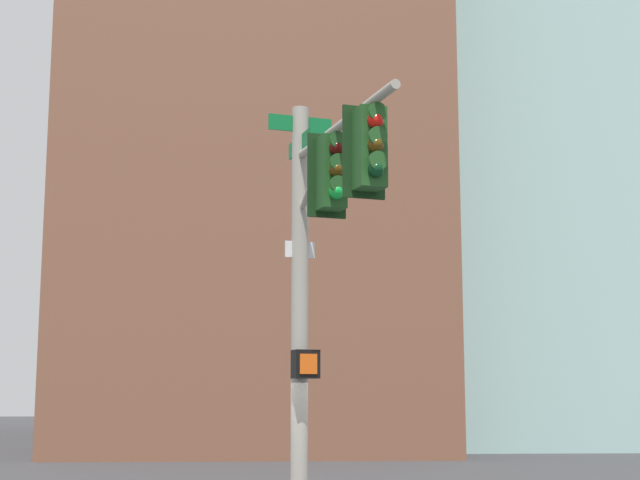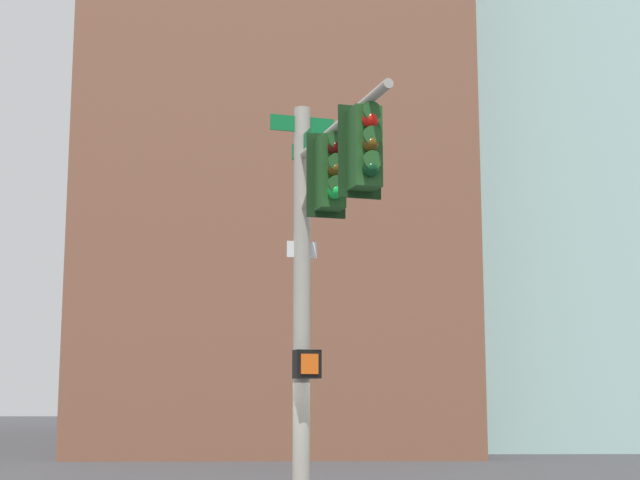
{
  "view_description": "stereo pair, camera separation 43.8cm",
  "coord_description": "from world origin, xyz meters",
  "views": [
    {
      "loc": [
        14.4,
        -0.24,
        2.31
      ],
      "look_at": [
        1.33,
        0.54,
        4.43
      ],
      "focal_mm": 54.24,
      "sensor_mm": 36.0,
      "label": 1
    },
    {
      "loc": [
        14.42,
        0.2,
        2.31
      ],
      "look_at": [
        1.33,
        0.54,
        4.43
      ],
      "focal_mm": 54.24,
      "sensor_mm": 36.0,
      "label": 2
    }
  ],
  "objects": [
    {
      "name": "signal_pole_assembly",
      "position": [
        1.37,
        0.56,
        4.28
      ],
      "size": [
        3.95,
        1.5,
        6.57
      ],
      "rotation": [
        0.0,
        0.0,
        0.27
      ],
      "color": "#9E998C",
      "rests_on": "ground_plane"
    },
    {
      "name": "building_brick_nearside",
      "position": [
        -33.81,
        -0.55,
        18.89
      ],
      "size": [
        25.74,
        15.48,
        37.77
      ],
      "primitive_type": "cube",
      "color": "brown",
      "rests_on": "ground_plane"
    },
    {
      "name": "building_brick_farside",
      "position": [
        -50.26,
        -0.04,
        22.33
      ],
      "size": [
        20.31,
        19.06,
        44.67
      ],
      "primitive_type": "cube",
      "color": "brown",
      "rests_on": "ground_plane"
    }
  ]
}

